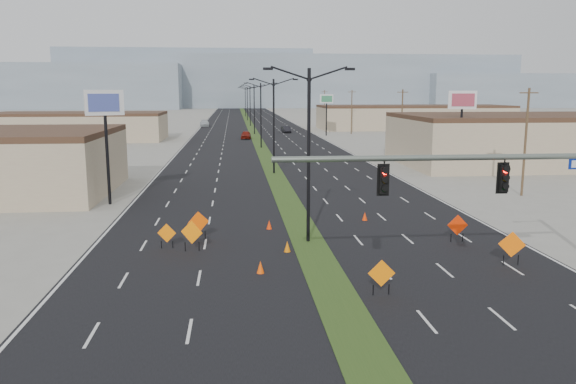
{
  "coord_description": "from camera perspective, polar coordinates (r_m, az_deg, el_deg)",
  "views": [
    {
      "loc": [
        -4.25,
        -19.67,
        8.72
      ],
      "look_at": [
        -1.29,
        10.89,
        3.2
      ],
      "focal_mm": 35.0,
      "sensor_mm": 36.0,
      "label": 1
    }
  ],
  "objects": [
    {
      "name": "streetlight_3",
      "position": [
        115.8,
        -3.45,
        8.54
      ],
      "size": [
        5.15,
        0.24,
        10.02
      ],
      "color": "black",
      "rests_on": "ground"
    },
    {
      "name": "streetlight_6",
      "position": [
        199.75,
        -4.36,
        9.22
      ],
      "size": [
        5.15,
        0.24,
        10.02
      ],
      "color": "black",
      "rests_on": "ground"
    },
    {
      "name": "construction_sign_0",
      "position": [
        31.37,
        -9.76,
        -4.16
      ],
      "size": [
        1.21,
        0.56,
        1.74
      ],
      "rotation": [
        0.0,
        0.0,
        -0.41
      ],
      "color": "orange",
      "rests_on": "ground"
    },
    {
      "name": "mesa_center",
      "position": [
        322.77,
        2.41,
        11.12
      ],
      "size": [
        220.0,
        50.0,
        28.0
      ],
      "primitive_type": "cube",
      "color": "gray",
      "rests_on": "ground"
    },
    {
      "name": "signal_mast",
      "position": [
        25.48,
        24.73,
        0.38
      ],
      "size": [
        16.3,
        0.6,
        8.0
      ],
      "color": "slate",
      "rests_on": "ground"
    },
    {
      "name": "median_strip",
      "position": [
        120.07,
        -3.5,
        6.01
      ],
      "size": [
        2.0,
        400.0,
        0.04
      ],
      "primitive_type": "cube",
      "color": "#2C481A",
      "rests_on": "ground"
    },
    {
      "name": "construction_sign_3",
      "position": [
        24.78,
        9.48,
        -8.27
      ],
      "size": [
        1.19,
        0.07,
        1.59
      ],
      "rotation": [
        0.0,
        0.0,
        -0.03
      ],
      "color": "orange",
      "rests_on": "ground"
    },
    {
      "name": "car_far",
      "position": [
        143.03,
        -8.48,
        6.91
      ],
      "size": [
        2.49,
        5.67,
        1.62
      ],
      "primitive_type": "imported",
      "rotation": [
        0.0,
        0.0,
        0.04
      ],
      "color": "silver",
      "rests_on": "ground"
    },
    {
      "name": "building_se_far",
      "position": [
        136.53,
        12.62,
        7.34
      ],
      "size": [
        44.0,
        16.0,
        5.0
      ],
      "primitive_type": "cube",
      "color": "tan",
      "rests_on": "ground"
    },
    {
      "name": "utility_pole_2",
      "position": [
        117.28,
        6.48,
        8.15
      ],
      "size": [
        1.6,
        0.2,
        9.0
      ],
      "color": "#4C3823",
      "rests_on": "ground"
    },
    {
      "name": "streetlight_4",
      "position": [
        143.78,
        -3.87,
        8.85
      ],
      "size": [
        5.15,
        0.24,
        10.02
      ],
      "color": "black",
      "rests_on": "ground"
    },
    {
      "name": "utility_pole_0",
      "position": [
        50.99,
        22.98,
        4.84
      ],
      "size": [
        1.6,
        0.2,
        9.0
      ],
      "color": "#4C3823",
      "rests_on": "ground"
    },
    {
      "name": "construction_sign_2",
      "position": [
        33.68,
        -9.09,
        -3.15
      ],
      "size": [
        1.22,
        0.54,
        1.74
      ],
      "rotation": [
        0.0,
        0.0,
        0.39
      ],
      "color": "#FF5705",
      "rests_on": "ground"
    },
    {
      "name": "utility_pole_1",
      "position": [
        83.38,
        11.49,
        7.21
      ],
      "size": [
        1.6,
        0.2,
        9.0
      ],
      "color": "#4C3823",
      "rests_on": "ground"
    },
    {
      "name": "mesa_backdrop",
      "position": [
        340.73,
        -10.05,
        11.26
      ],
      "size": [
        140.0,
        50.0,
        32.0
      ],
      "primitive_type": "cube",
      "color": "gray",
      "rests_on": "ground"
    },
    {
      "name": "car_mid",
      "position": [
        120.55,
        -0.21,
        6.37
      ],
      "size": [
        1.97,
        4.33,
        1.38
      ],
      "primitive_type": "imported",
      "rotation": [
        0.0,
        0.0,
        0.12
      ],
      "color": "black",
      "rests_on": "ground"
    },
    {
      "name": "pole_sign_east_far",
      "position": [
        112.55,
        3.94,
        9.07
      ],
      "size": [
        2.63,
        1.17,
        8.15
      ],
      "rotation": [
        0.0,
        0.0,
        -0.32
      ],
      "color": "black",
      "rests_on": "ground"
    },
    {
      "name": "pole_sign_east_near",
      "position": [
        62.31,
        17.27,
        8.27
      ],
      "size": [
        2.82,
        1.27,
        8.79
      ],
      "rotation": [
        0.0,
        0.0,
        -0.33
      ],
      "color": "black",
      "rests_on": "ground"
    },
    {
      "name": "construction_sign_5",
      "position": [
        30.61,
        21.79,
        -5.08
      ],
      "size": [
        1.28,
        0.45,
        1.77
      ],
      "rotation": [
        0.0,
        0.0,
        -0.31
      ],
      "color": "#FF6505",
      "rests_on": "ground"
    },
    {
      "name": "cone_0",
      "position": [
        27.48,
        -2.82,
        -7.64
      ],
      "size": [
        0.42,
        0.42,
        0.62
      ],
      "primitive_type": "cone",
      "rotation": [
        0.0,
        0.0,
        -0.13
      ],
      "color": "#FA4C05",
      "rests_on": "ground"
    },
    {
      "name": "construction_sign_4",
      "position": [
        34.29,
        16.84,
        -3.33
      ],
      "size": [
        1.23,
        0.11,
        1.63
      ],
      "rotation": [
        0.0,
        0.0,
        -0.05
      ],
      "color": "red",
      "rests_on": "ground"
    },
    {
      "name": "mesa_west",
      "position": [
        321.26,
        -27.04,
        9.51
      ],
      "size": [
        180.0,
        50.0,
        22.0
      ],
      "primitive_type": "cube",
      "color": "gray",
      "rests_on": "ground"
    },
    {
      "name": "pole_sign_west",
      "position": [
        45.32,
        -18.11,
        7.73
      ],
      "size": [
        2.76,
        1.52,
        8.84
      ],
      "rotation": [
        0.0,
        0.0,
        0.43
      ],
      "color": "black",
      "rests_on": "ground"
    },
    {
      "name": "building_se_near",
      "position": [
        75.37,
        25.09,
        4.69
      ],
      "size": [
        36.0,
        18.0,
        5.5
      ],
      "primitive_type": "cube",
      "color": "tan",
      "rests_on": "ground"
    },
    {
      "name": "streetlight_1",
      "position": [
        59.92,
        -1.46,
        7.03
      ],
      "size": [
        5.15,
        0.24,
        10.02
      ],
      "color": "black",
      "rests_on": "ground"
    },
    {
      "name": "cone_1",
      "position": [
        30.97,
        -0.08,
        -5.56
      ],
      "size": [
        0.4,
        0.4,
        0.62
      ],
      "primitive_type": "cone",
      "rotation": [
        0.0,
        0.0,
        -0.09
      ],
      "color": "orange",
      "rests_on": "ground"
    },
    {
      "name": "streetlight_0",
      "position": [
        32.13,
        2.11,
        4.29
      ],
      "size": [
        5.15,
        0.24,
        10.02
      ],
      "color": "black",
      "rests_on": "ground"
    },
    {
      "name": "ground",
      "position": [
        21.94,
        6.28,
        -13.3
      ],
      "size": [
        600.0,
        600.0,
        0.0
      ],
      "primitive_type": "plane",
      "color": "gray",
      "rests_on": "ground"
    },
    {
      "name": "construction_sign_1",
      "position": [
        32.25,
        -12.22,
        -4.2
      ],
      "size": [
        1.06,
        0.26,
        1.43
      ],
      "rotation": [
        0.0,
        0.0,
        -0.2
      ],
      "color": "orange",
      "rests_on": "ground"
    },
    {
      "name": "utility_pole_3",
      "position": [
        151.68,
        3.72,
        8.64
      ],
      "size": [
        1.6,
        0.2,
        9.0
      ],
      "color": "#4C3823",
      "rests_on": "ground"
    },
    {
      "name": "mesa_east",
      "position": [
        360.34,
        25.59,
        9.26
      ],
      "size": [
        160.0,
        50.0,
        18.0
      ],
      "primitive_type": "cube",
      "color": "gray",
      "rests_on": "ground"
    },
    {
      "name": "car_left",
      "position": [
        104.91,
        -4.3,
        5.8
      ],
      "size": [
        2.09,
        4.44,
        1.47
      ],
      "primitive_type": "imported",
      "rotation": [
        0.0,
        0.0,
        -0.08
      ],
      "color": "maroon",
      "rests_on": "ground"
    },
    {
      "name": "road_surface",
      "position": [
        120.07,
        -3.5,
        6.01
      ],
      "size": [
        25.0,
        400.0,
        0.02
      ],
      "primitive_type": "cube",
      "color": "black",
      "rests_on": "ground"
    },
    {
      "name": "cone_2",
      "position": [
        38.75,
        7.8,
        -2.46
      ],
      "size": [
        0.36,
        0.36,
        0.59
      ],
      "primitive_type": "cone",
      "rotation": [
        0.0,
        0.0,
        -0.01
      ],
      "color": "#EE3405",
      "rests_on": "ground"
    },
    {
      "name": "streetlight_2",
      "position": [
        87.84,
        -2.77,
        8.03
      ],
      "size": [
        5.15,
        0.24,
        10.02
      ],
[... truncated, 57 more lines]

